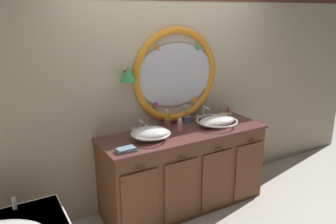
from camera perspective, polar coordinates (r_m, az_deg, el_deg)
The scene contains 12 objects.
ground_plane at distance 3.90m, azimuth 4.35°, elevation -17.09°, with size 14.00×14.00×0.00m, color silver.
back_wall_assembly at distance 3.83m, azimuth -0.09°, elevation 3.93°, with size 6.40×0.26×2.60m.
vanity_counter at distance 3.85m, azimuth 2.68°, elevation -9.66°, with size 1.88×0.66×0.91m.
sink_basin_left at distance 3.43m, azimuth -2.97°, elevation -3.65°, with size 0.41×0.41×0.13m.
sink_basin_right at distance 3.87m, azimuth 8.31°, elevation -1.52°, with size 0.48×0.48×0.12m.
faucet_set_left at distance 3.65m, azimuth -4.79°, elevation -2.57°, with size 0.21×0.12×0.14m.
faucet_set_right at distance 4.05m, azimuth 6.14°, elevation -0.42°, with size 0.23×0.14×0.17m.
toothbrush_holder_left at distance 3.76m, azimuth -0.09°, elevation -1.79°, with size 0.08×0.08×0.22m.
toothbrush_holder_right at distance 3.93m, azimuth 3.28°, elevation -1.20°, with size 0.09×0.09×0.22m.
soap_dispenser at distance 3.63m, azimuth 2.04°, elevation -2.36°, with size 0.06×0.07×0.16m.
folded_hand_towel at distance 3.18m, azimuth -7.15°, elevation -6.39°, with size 0.19×0.11×0.04m.
toiletry_basket at distance 4.23m, azimuth 9.77°, elevation -0.41°, with size 0.14×0.10×0.12m.
Camera 1 is at (-1.86, -2.65, 2.17)m, focal length 35.82 mm.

